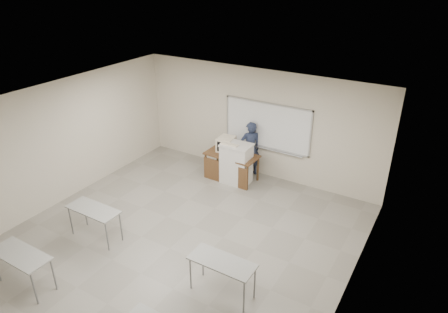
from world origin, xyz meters
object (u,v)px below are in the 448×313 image
Objects in this scene: mouse at (251,158)px; laptop at (231,150)px; keyboard at (229,144)px; whiteboard at (267,126)px; podium at (236,163)px; crt_monitor at (226,144)px; instructor_desk at (230,163)px; presenter at (250,149)px.

laptop is at bearing -175.67° from mouse.
whiteboard is at bearing 51.84° from keyboard.
keyboard is at bearing -138.35° from mouse.
keyboard is at bearing -126.21° from whiteboard.
podium is 0.46m from laptop.
laptop is (-0.80, -0.52, -0.68)m from whiteboard.
mouse is at bearing -10.93° from crt_monitor.
instructor_desk is 0.73m from presenter.
laptop is (-0.10, 0.26, 0.26)m from instructor_desk.
mouse is at bearing 26.41° from keyboard.
laptop is 0.19× the size of presenter.
podium reaches higher than mouse.
presenter is at bearing 59.55° from laptop.
whiteboard reaches higher than podium.
laptop is 0.53m from presenter.
presenter is at bearing 69.65° from keyboard.
mouse is at bearing -103.64° from whiteboard.
mouse is 0.53m from presenter.
podium is 0.43m from mouse.
crt_monitor is 1.65× the size of laptop.
crt_monitor is at bearing -172.10° from mouse.
instructor_desk is 2.98× the size of keyboard.
instructor_desk is 0.38m from laptop.
crt_monitor reaches higher than mouse.
mouse is 0.20× the size of keyboard.
whiteboard is 2.20× the size of podium.
instructor_desk is (-0.70, -0.78, -0.94)m from whiteboard.
whiteboard is 1.29m from podium.
whiteboard reaches higher than instructor_desk.
keyboard reaches higher than instructor_desk.
crt_monitor is at bearing 151.63° from podium.
keyboard is at bearing -54.57° from crt_monitor.
presenter reaches higher than crt_monitor.
laptop is at bearing 109.98° from keyboard.
presenter reaches higher than podium.
podium is 3.85× the size of laptop.
whiteboard is 1.22m from crt_monitor.
keyboard is (0.15, -0.37, 0.34)m from laptop.
whiteboard reaches higher than mouse.
whiteboard is 26.08× the size of mouse.
presenter reaches higher than laptop.
podium is 0.72× the size of presenter.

